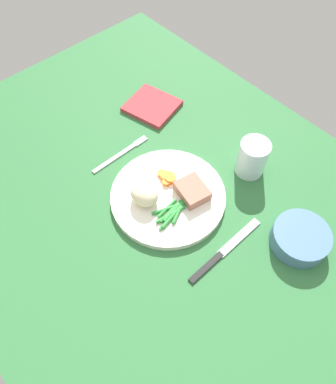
{
  "coord_description": "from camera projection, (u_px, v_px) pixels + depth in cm",
  "views": [
    {
      "loc": [
        34.61,
        -28.24,
        71.35
      ],
      "look_at": [
        2.44,
        0.95,
        4.6
      ],
      "focal_mm": 33.41,
      "sensor_mm": 36.0,
      "label": 1
    }
  ],
  "objects": [
    {
      "name": "dining_table",
      "position": [
        158.0,
        196.0,
        0.83
      ],
      "size": [
        120.0,
        90.0,
        2.0
      ],
      "color": "#2D6B38",
      "rests_on": "ground"
    },
    {
      "name": "dinner_plate",
      "position": [
        168.0,
        196.0,
        0.81
      ],
      "size": [
        26.08,
        26.08,
        1.6
      ],
      "primitive_type": "cylinder",
      "color": "white",
      "rests_on": "dining_table"
    },
    {
      "name": "meat_portion",
      "position": [
        192.0,
        191.0,
        0.79
      ],
      "size": [
        8.12,
        7.13,
        2.55
      ],
      "primitive_type": "cube",
      "rotation": [
        0.0,
        0.0,
        -0.2
      ],
      "color": "#A86B56",
      "rests_on": "dinner_plate"
    },
    {
      "name": "mashed_potatoes",
      "position": [
        145.0,
        194.0,
        0.78
      ],
      "size": [
        6.6,
        5.75,
        4.59
      ],
      "primitive_type": "ellipsoid",
      "color": "beige",
      "rests_on": "dinner_plate"
    },
    {
      "name": "carrot_slices",
      "position": [
        167.0,
        177.0,
        0.82
      ],
      "size": [
        4.59,
        3.71,
        1.28
      ],
      "color": "orange",
      "rests_on": "dinner_plate"
    },
    {
      "name": "green_beans",
      "position": [
        172.0,
        212.0,
        0.77
      ],
      "size": [
        5.58,
        8.9,
        0.89
      ],
      "color": "#2D8C38",
      "rests_on": "dinner_plate"
    },
    {
      "name": "fork",
      "position": [
        120.0,
        154.0,
        0.89
      ],
      "size": [
        1.44,
        16.6,
        0.4
      ],
      "rotation": [
        0.0,
        0.0,
        0.08
      ],
      "color": "silver",
      "rests_on": "dining_table"
    },
    {
      "name": "knife",
      "position": [
        224.0,
        251.0,
        0.74
      ],
      "size": [
        1.7,
        20.5,
        0.64
      ],
      "rotation": [
        0.0,
        0.0,
        -0.03
      ],
      "color": "black",
      "rests_on": "dining_table"
    },
    {
      "name": "water_glass",
      "position": [
        252.0,
        160.0,
        0.83
      ],
      "size": [
        6.92,
        6.92,
        9.08
      ],
      "color": "silver",
      "rests_on": "dining_table"
    },
    {
      "name": "salad_bowl",
      "position": [
        300.0,
        238.0,
        0.74
      ],
      "size": [
        11.94,
        11.94,
        4.13
      ],
      "color": "#4C7299",
      "rests_on": "dining_table"
    },
    {
      "name": "napkin",
      "position": [
        152.0,
        106.0,
        0.97
      ],
      "size": [
        15.29,
        14.63,
        1.22
      ],
      "primitive_type": "cube",
      "rotation": [
        0.0,
        0.0,
        0.25
      ],
      "color": "#B2383D",
      "rests_on": "dining_table"
    }
  ]
}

